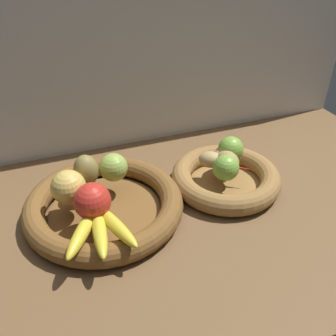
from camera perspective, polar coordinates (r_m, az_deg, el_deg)
ground_plane at (r=93.71cm, az=0.98°, el=-4.69°), size 140.00×90.00×3.00cm
back_wall at (r=105.83cm, az=-4.97°, el=17.68°), size 140.00×3.00×55.00cm
fruit_bowl_left at (r=86.63cm, az=-9.93°, el=-5.75°), size 36.95×36.95×5.19cm
fruit_bowl_right at (r=95.14cm, az=8.99°, el=-1.53°), size 28.02×28.02×5.19cm
apple_green_back at (r=87.87cm, az=-8.53°, el=0.11°), size 6.86×6.86×6.86cm
apple_red_front at (r=77.48cm, az=-11.75°, el=-5.09°), size 7.89×7.89×7.89cm
apple_golden_left at (r=82.73cm, az=-15.30°, el=-2.90°), size 7.72×7.72×7.72cm
pear_brown at (r=87.21cm, az=-12.69°, el=-0.34°), size 7.25×7.47×7.76cm
banana_bunch_front at (r=74.87cm, az=-10.72°, el=-9.19°), size 15.26×16.73×2.78cm
potato_back at (r=96.20cm, az=9.10°, el=2.38°), size 9.33×8.50×4.22cm
potato_large at (r=92.25cm, az=9.28°, el=1.10°), size 7.04×7.82×4.88cm
potato_oblong at (r=92.97cm, az=6.70°, el=1.33°), size 7.64×7.10×4.10cm
lime_near at (r=88.21cm, az=9.04°, el=0.03°), size 6.40×6.40×6.40cm
lime_far at (r=95.66cm, az=9.79°, el=2.94°), size 6.60×6.60×6.60cm
chili_pepper at (r=92.91cm, az=9.40°, el=0.23°), size 11.74×8.58×1.85cm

